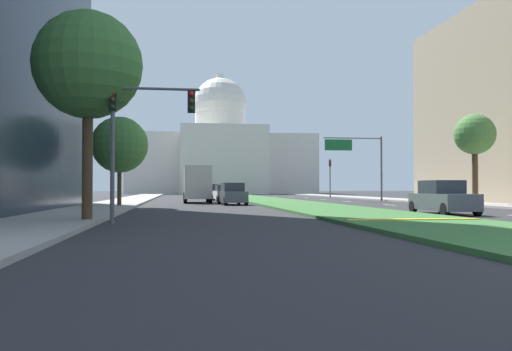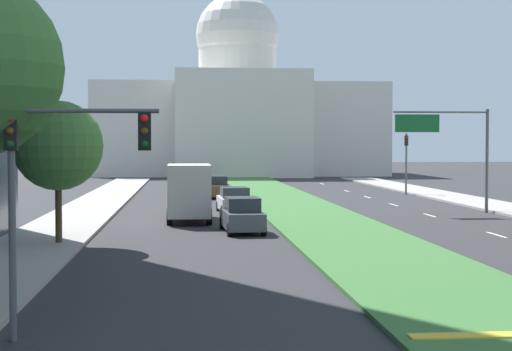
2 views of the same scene
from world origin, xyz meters
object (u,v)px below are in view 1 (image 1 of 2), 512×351
street_tree_left_near (88,66)px  traffic_light_far_right (330,173)px  overhead_guide_sign (359,154)px  box_truck_delivery (197,184)px  sedan_far_horizon (211,192)px  capitol_building (220,155)px  street_tree_right_mid (475,135)px  traffic_light_near_left (136,122)px  sedan_midblock (232,194)px  sedan_distant (224,193)px  street_tree_left_mid (120,145)px  sedan_lead_stopped (443,198)px

street_tree_left_near → traffic_light_far_right: bearing=64.2°
overhead_guide_sign → box_truck_delivery: 17.12m
box_truck_delivery → sedan_far_horizon: bearing=83.2°
capitol_building → street_tree_right_mid: bearing=-81.0°
traffic_light_near_left → sedan_midblock: 22.57m
traffic_light_near_left → sedan_distant: size_ratio=1.15×
street_tree_left_mid → sedan_distant: (8.41, 15.68, -3.47)m
traffic_light_far_right → box_truck_delivery: (-18.43, -22.26, -1.64)m
street_tree_left_near → sedan_far_horizon: bearing=80.9°
traffic_light_near_left → overhead_guide_sign: overhead_guide_sign is taller
sedan_far_horizon → box_truck_delivery: (-2.36, -19.78, 0.85)m
traffic_light_near_left → street_tree_left_near: size_ratio=0.64×
traffic_light_far_right → street_tree_right_mid: (1.62, -32.96, 1.89)m
street_tree_left_near → street_tree_right_mid: bearing=31.9°
street_tree_right_mid → sedan_distant: bearing=137.1°
overhead_guide_sign → sedan_far_horizon: overhead_guide_sign is taller
capitol_building → street_tree_left_mid: size_ratio=6.43×
traffic_light_near_left → sedan_distant: 33.33m
sedan_lead_stopped → sedan_far_horizon: (-9.36, 41.72, 0.02)m
street_tree_right_mid → sedan_midblock: 18.71m
street_tree_left_near → sedan_lead_stopped: bearing=14.7°
sedan_distant → street_tree_left_near: bearing=-104.0°
traffic_light_near_left → sedan_lead_stopped: (14.85, 5.42, -2.99)m
overhead_guide_sign → sedan_distant: overhead_guide_sign is taller
capitol_building → box_truck_delivery: bearing=-95.9°
capitol_building → sedan_lead_stopped: capitol_building is taller
traffic_light_far_right → box_truck_delivery: 28.95m
capitol_building → sedan_lead_stopped: (4.49, -91.84, -7.55)m
overhead_guide_sign → sedan_distant: (-13.49, 1.09, -3.90)m
traffic_light_far_right → sedan_midblock: size_ratio=1.12×
street_tree_left_mid → sedan_midblock: bearing=29.9°
traffic_light_far_right → sedan_distant: bearing=-132.6°
traffic_light_near_left → traffic_light_far_right: same height
sedan_distant → sedan_far_horizon: 14.50m
street_tree_left_near → sedan_midblock: street_tree_left_near is taller
street_tree_left_near → street_tree_left_mid: 16.05m
traffic_light_far_right → street_tree_right_mid: street_tree_right_mid is taller
capitol_building → traffic_light_near_left: 97.92m
street_tree_left_near → street_tree_right_mid: 29.56m
street_tree_left_mid → sedan_midblock: size_ratio=1.33×
street_tree_right_mid → sedan_far_horizon: 35.52m
street_tree_left_near → sedan_far_horizon: size_ratio=1.74×
sedan_far_horizon → sedan_lead_stopped: bearing=-77.4°
street_tree_left_near → sedan_midblock: bearing=69.8°
street_tree_right_mid → sedan_lead_stopped: 14.66m
overhead_guide_sign → sedan_lead_stopped: bearing=-100.0°
street_tree_left_near → street_tree_left_mid: street_tree_left_near is taller
street_tree_right_mid → sedan_distant: size_ratio=1.50×
capitol_building → street_tree_left_near: capitol_building is taller
capitol_building → traffic_light_far_right: bearing=-76.8°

